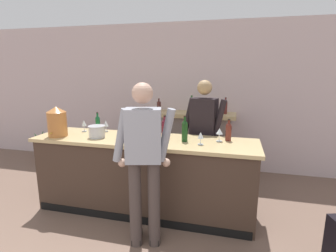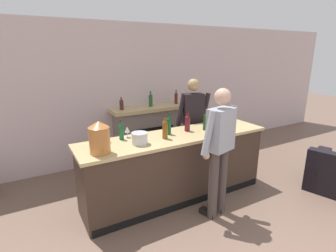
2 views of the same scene
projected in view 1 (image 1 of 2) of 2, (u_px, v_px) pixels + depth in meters
name	position (u px, v px, depth m)	size (l,w,h in m)	color
wall_back_panel	(176.00, 97.00, 5.09)	(12.00, 0.07, 2.75)	beige
bar_counter	(144.00, 175.00, 3.50)	(2.92, 0.74, 1.01)	#402E24
fireplace_stone	(190.00, 141.00, 4.93)	(1.63, 0.52, 1.43)	gray
potted_plant_corner	(45.00, 149.00, 5.50)	(0.38, 0.42, 0.70)	#9F5D3A
person_customer	(144.00, 160.00, 2.70)	(0.64, 0.37, 1.77)	#473B38
person_bartender	(203.00, 134.00, 3.80)	(0.65, 0.37, 1.75)	#433F38
copper_dispenser	(57.00, 121.00, 3.50)	(0.25, 0.29, 0.40)	#C07438
ice_bucket_steel	(97.00, 132.00, 3.45)	(0.22, 0.22, 0.16)	silver
wine_bottle_rose_blush	(98.00, 123.00, 3.76)	(0.06, 0.06, 0.28)	#14572B
wine_bottle_port_short	(126.00, 127.00, 3.37)	(0.08, 0.08, 0.33)	brown
wine_bottle_riesling_slim	(185.00, 130.00, 3.24)	(0.07, 0.07, 0.32)	#173F17
wine_bottle_merlot_tall	(228.00, 131.00, 3.28)	(0.07, 0.07, 0.28)	#5E231B
wine_bottle_chardonnay_pale	(165.00, 128.00, 3.40)	(0.08, 0.08, 0.30)	maroon
wine_bottle_cabernet_heavy	(141.00, 126.00, 3.48)	(0.07, 0.07, 0.32)	#124C25
wine_glass_front_right	(106.00, 124.00, 3.77)	(0.07, 0.07, 0.16)	silver
wine_glass_mid_counter	(219.00, 132.00, 3.25)	(0.08, 0.08, 0.17)	silver
wine_glass_front_left	(84.00, 124.00, 3.78)	(0.07, 0.07, 0.16)	silver
wine_glass_back_row	(201.00, 136.00, 3.11)	(0.07, 0.07, 0.15)	silver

